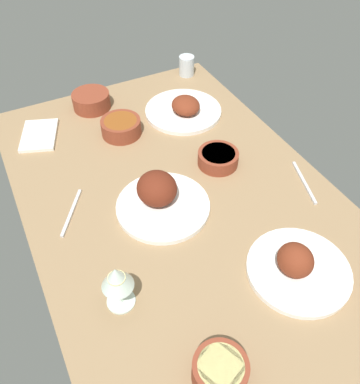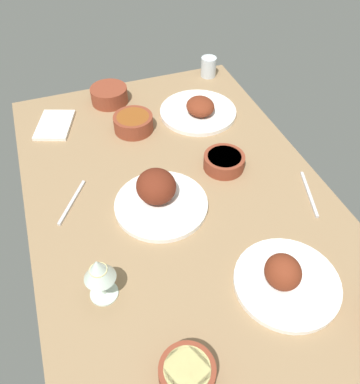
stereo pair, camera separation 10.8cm
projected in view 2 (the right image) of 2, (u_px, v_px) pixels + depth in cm
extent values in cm
cube|color=#937551|center=(180.00, 201.00, 123.47)|extent=(140.00, 90.00, 4.00)
cylinder|color=white|center=(198.00, 112.00, 151.84)|extent=(28.77, 28.77, 1.60)
ellipsoid|color=maroon|center=(200.00, 106.00, 148.10)|extent=(11.29, 10.29, 6.03)
cylinder|color=white|center=(161.00, 205.00, 118.66)|extent=(27.64, 27.64, 1.60)
ellipsoid|color=#602314|center=(156.00, 186.00, 116.70)|extent=(12.32, 11.72, 9.50)
cylinder|color=white|center=(287.00, 283.00, 100.22)|extent=(26.63, 26.63, 1.60)
ellipsoid|color=maroon|center=(283.00, 272.00, 96.92)|extent=(9.50, 8.79, 8.47)
cylinder|color=brown|center=(109.00, 95.00, 155.76)|extent=(14.18, 14.18, 6.18)
cylinder|color=white|center=(108.00, 89.00, 153.90)|extent=(11.62, 11.62, 1.00)
cylinder|color=brown|center=(187.00, 375.00, 82.46)|extent=(11.79, 11.79, 6.27)
cylinder|color=#DBCC7A|center=(187.00, 370.00, 80.58)|extent=(9.67, 9.67, 1.00)
cylinder|color=brown|center=(224.00, 162.00, 129.65)|extent=(13.26, 13.26, 4.71)
cylinder|color=#9E3314|center=(224.00, 157.00, 128.32)|extent=(10.87, 10.87, 1.00)
cylinder|color=brown|center=(133.00, 123.00, 143.40)|extent=(14.07, 14.07, 5.74)
cylinder|color=brown|center=(133.00, 118.00, 141.70)|extent=(11.54, 11.54, 1.00)
cylinder|color=silver|center=(104.00, 293.00, 98.77)|extent=(7.00, 7.00, 0.50)
cylinder|color=silver|center=(102.00, 285.00, 96.08)|extent=(1.00, 1.00, 7.00)
cone|color=silver|center=(98.00, 269.00, 91.25)|extent=(7.60, 7.60, 6.50)
cylinder|color=beige|center=(99.00, 273.00, 92.29)|extent=(4.18, 4.18, 2.80)
cylinder|color=silver|center=(209.00, 67.00, 169.07)|extent=(6.41, 6.41, 8.16)
cube|color=white|center=(55.00, 125.00, 146.45)|extent=(20.44, 17.10, 1.20)
cube|color=silver|center=(309.00, 194.00, 122.35)|extent=(18.12, 6.64, 0.80)
cube|color=silver|center=(72.00, 202.00, 119.92)|extent=(15.58, 10.67, 0.80)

